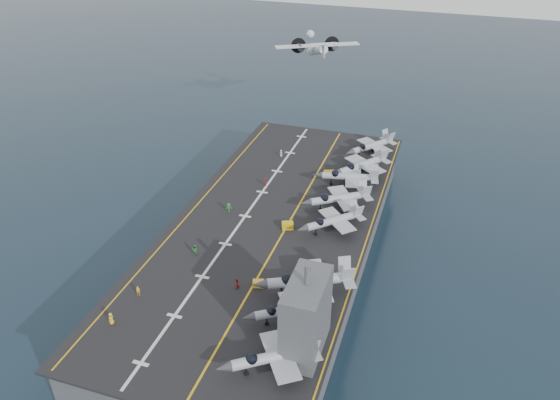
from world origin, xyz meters
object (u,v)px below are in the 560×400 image
(transport_plane, at_px, (317,50))
(tow_cart_a, at_px, (258,284))
(fighter_jet_0, at_px, (274,356))
(island_superstructure, at_px, (306,309))

(transport_plane, bearing_deg, tow_cart_a, -81.48)
(fighter_jet_0, bearing_deg, island_superstructure, 59.21)
(tow_cart_a, bearing_deg, transport_plane, 98.52)
(island_superstructure, height_order, tow_cart_a, island_superstructure)
(island_superstructure, bearing_deg, fighter_jet_0, -120.79)
(fighter_jet_0, bearing_deg, tow_cart_a, 117.44)
(island_superstructure, relative_size, fighter_jet_0, 0.87)
(tow_cart_a, xyz_separation_m, transport_plane, (-12.19, 81.39, 15.76))
(island_superstructure, xyz_separation_m, fighter_jet_0, (-2.96, -4.96, -5.01))
(island_superstructure, distance_m, transport_plane, 95.42)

